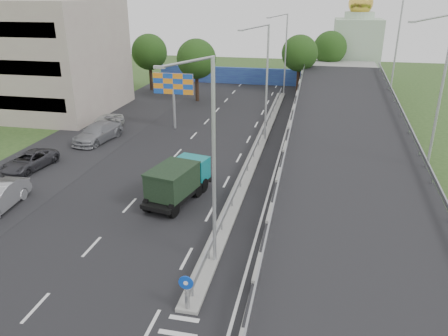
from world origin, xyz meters
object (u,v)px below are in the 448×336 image
(dump_truck, at_px, (178,180))
(parked_car_c, at_px, (29,161))
(billboard, at_px, (173,87))
(parked_car_e, at_px, (105,123))
(sign_bollard, at_px, (187,292))
(lamp_post_near, at_px, (210,155))
(lamp_post_far, at_px, (284,50))
(church, at_px, (356,44))
(parked_car_d, at_px, (98,133))
(lamp_post_mid, at_px, (265,77))

(dump_truck, xyz_separation_m, parked_car_c, (-12.91, 2.74, -0.74))
(billboard, height_order, parked_car_e, billboard)
(sign_bollard, bearing_deg, parked_car_e, 123.13)
(parked_car_c, bearing_deg, lamp_post_near, -21.28)
(lamp_post_far, relative_size, church, 0.73)
(church, bearing_deg, parked_car_d, -123.40)
(church, height_order, dump_truck, church)
(parked_car_d, bearing_deg, lamp_post_mid, 21.97)
(lamp_post_far, xyz_separation_m, parked_car_d, (-14.74, -23.35, -4.99))
(sign_bollard, xyz_separation_m, parked_car_c, (-16.57, 13.11, -0.37))
(sign_bollard, bearing_deg, lamp_post_mid, 89.74)
(sign_bollard, xyz_separation_m, lamp_post_far, (0.11, 43.83, 4.77))
(lamp_post_far, height_order, billboard, lamp_post_far)
(lamp_post_near, distance_m, parked_car_c, 19.77)
(dump_truck, bearing_deg, lamp_post_far, 95.62)
(lamp_post_near, height_order, church, church)
(lamp_post_mid, height_order, parked_car_e, lamp_post_mid)
(lamp_post_mid, height_order, lamp_post_far, same)
(dump_truck, bearing_deg, lamp_post_near, -47.96)
(billboard, bearing_deg, church, 59.30)
(billboard, bearing_deg, lamp_post_far, 63.16)
(church, xyz_separation_m, parked_car_e, (-25.54, -34.02, -4.53))
(billboard, distance_m, parked_car_e, 7.65)
(sign_bollard, xyz_separation_m, parked_car_e, (-15.54, 23.80, -0.26))
(lamp_post_near, xyz_separation_m, billboard, (-9.11, 22.00, -1.62))
(church, bearing_deg, lamp_post_far, -125.24)
(lamp_post_far, distance_m, dump_truck, 33.96)
(dump_truck, distance_m, parked_car_d, 14.93)
(billboard, bearing_deg, parked_car_c, -120.78)
(parked_car_c, relative_size, parked_car_d, 0.84)
(parked_car_c, xyz_separation_m, parked_car_e, (1.04, 10.69, 0.11))
(sign_bollard, distance_m, parked_car_d, 25.17)
(lamp_post_far, bearing_deg, dump_truck, -96.43)
(lamp_post_mid, bearing_deg, parked_car_c, -147.29)
(lamp_post_near, bearing_deg, dump_truck, 119.98)
(lamp_post_mid, distance_m, billboard, 9.47)
(lamp_post_near, distance_m, billboard, 23.87)
(lamp_post_near, relative_size, parked_car_d, 1.78)
(billboard, bearing_deg, lamp_post_near, -67.51)
(church, bearing_deg, lamp_post_near, -100.38)
(parked_car_c, bearing_deg, sign_bollard, -30.52)
(sign_bollard, distance_m, billboard, 27.53)
(lamp_post_near, height_order, billboard, lamp_post_near)
(lamp_post_near, distance_m, lamp_post_mid, 20.00)
(dump_truck, bearing_deg, sign_bollard, -58.48)
(sign_bollard, height_order, lamp_post_mid, lamp_post_mid)
(lamp_post_near, height_order, dump_truck, lamp_post_near)
(lamp_post_far, distance_m, parked_car_c, 35.33)
(billboard, xyz_separation_m, parked_car_d, (-5.63, -5.35, -3.36))
(sign_bollard, xyz_separation_m, church, (10.00, 57.83, 4.28))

